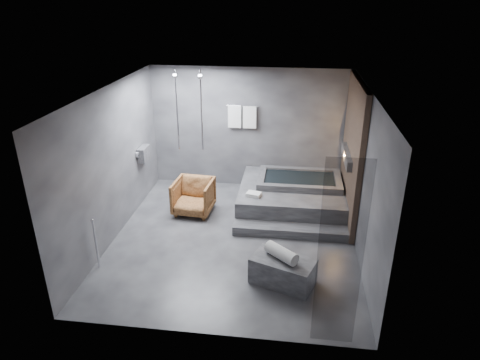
# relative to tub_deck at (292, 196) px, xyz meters

# --- Properties ---
(room) EXTENTS (5.00, 5.04, 2.82)m
(room) POSITION_rel_tub_deck_xyz_m (-0.65, -1.21, 1.48)
(room) COLOR #2A2A2C
(room) RESTS_ON ground
(tub_deck) EXTENTS (2.20, 2.00, 0.50)m
(tub_deck) POSITION_rel_tub_deck_xyz_m (0.00, 0.00, 0.00)
(tub_deck) COLOR #2E2E31
(tub_deck) RESTS_ON ground
(tub_step) EXTENTS (2.20, 0.36, 0.18)m
(tub_step) POSITION_rel_tub_deck_xyz_m (0.00, -1.18, -0.16)
(tub_step) COLOR #2E2E31
(tub_step) RESTS_ON ground
(concrete_bench) EXTENTS (1.11, 0.85, 0.44)m
(concrete_bench) POSITION_rel_tub_deck_xyz_m (-0.09, -2.67, -0.03)
(concrete_bench) COLOR #353638
(concrete_bench) RESTS_ON ground
(driftwood_chair) EXTENTS (0.84, 0.86, 0.73)m
(driftwood_chair) POSITION_rel_tub_deck_xyz_m (-2.04, -0.51, 0.11)
(driftwood_chair) COLOR #4C2913
(driftwood_chair) RESTS_ON ground
(rolled_towel) EXTENTS (0.56, 0.52, 0.20)m
(rolled_towel) POSITION_rel_tub_deck_xyz_m (-0.13, -2.66, 0.29)
(rolled_towel) COLOR white
(rolled_towel) RESTS_ON concrete_bench
(deck_towel) EXTENTS (0.32, 0.26, 0.07)m
(deck_towel) POSITION_rel_tub_deck_xyz_m (-0.77, -0.60, 0.29)
(deck_towel) COLOR silver
(deck_towel) RESTS_ON tub_deck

